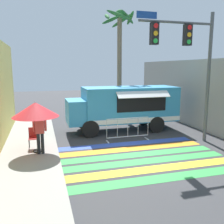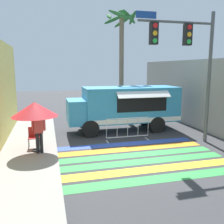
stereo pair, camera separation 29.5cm
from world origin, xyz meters
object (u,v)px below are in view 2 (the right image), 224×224
(patio_umbrella, at_px, (35,109))
(vendor_person, at_px, (39,128))
(barricade_front, at_px, (128,129))
(traffic_signal_pole, at_px, (188,52))
(food_truck, at_px, (123,106))
(palm_tree, at_px, (121,41))
(folding_chair, at_px, (34,135))

(patio_umbrella, bearing_deg, vendor_person, -66.38)
(patio_umbrella, relative_size, barricade_front, 0.95)
(traffic_signal_pole, distance_m, barricade_front, 4.45)
(food_truck, relative_size, patio_umbrella, 3.00)
(palm_tree, bearing_deg, traffic_signal_pole, -82.36)
(patio_umbrella, bearing_deg, barricade_front, 11.78)
(patio_umbrella, xyz_separation_m, vendor_person, (0.13, -0.29, -0.71))
(traffic_signal_pole, bearing_deg, barricade_front, 155.93)
(traffic_signal_pole, height_order, palm_tree, palm_tree)
(traffic_signal_pole, bearing_deg, folding_chair, 173.52)
(traffic_signal_pole, xyz_separation_m, patio_umbrella, (-6.57, 0.19, -2.31))
(traffic_signal_pole, bearing_deg, palm_tree, 97.64)
(patio_umbrella, height_order, barricade_front, patio_umbrella)
(food_truck, xyz_separation_m, vendor_person, (-4.39, -3.11, -0.28))
(food_truck, relative_size, palm_tree, 0.82)
(barricade_front, bearing_deg, vendor_person, -163.97)
(palm_tree, bearing_deg, food_truck, -105.35)
(patio_umbrella, bearing_deg, palm_tree, 50.66)
(traffic_signal_pole, relative_size, vendor_person, 3.35)
(patio_umbrella, relative_size, palm_tree, 0.27)
(food_truck, distance_m, patio_umbrella, 5.34)
(patio_umbrella, distance_m, palm_tree, 9.51)
(vendor_person, height_order, palm_tree, palm_tree)
(food_truck, distance_m, palm_tree, 5.69)
(food_truck, relative_size, traffic_signal_pole, 1.03)
(patio_umbrella, distance_m, barricade_front, 4.47)
(folding_chair, xyz_separation_m, vendor_person, (0.25, -0.86, 0.49))
(vendor_person, bearing_deg, food_truck, 50.34)
(barricade_front, bearing_deg, traffic_signal_pole, -24.07)
(palm_tree, bearing_deg, patio_umbrella, -129.34)
(traffic_signal_pole, relative_size, patio_umbrella, 2.92)
(vendor_person, relative_size, barricade_front, 0.83)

